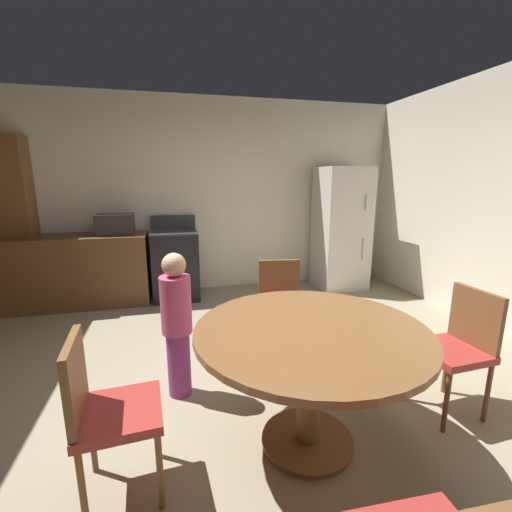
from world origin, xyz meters
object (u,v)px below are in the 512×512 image
at_px(microwave, 115,224).
at_px(chair_north, 281,302).
at_px(refrigerator, 341,228).
at_px(dining_table, 310,351).
at_px(chair_east, 459,343).
at_px(chair_west, 105,407).
at_px(oven_range, 176,264).
at_px(person_child, 177,322).

relative_size(microwave, chair_north, 0.51).
distance_m(refrigerator, dining_table, 3.35).
xyz_separation_m(dining_table, chair_east, (1.11, 0.06, -0.11)).
bearing_deg(chair_north, chair_west, -38.34).
xyz_separation_m(oven_range, chair_north, (0.91, -1.85, 0.03)).
height_order(oven_range, chair_west, oven_range).
relative_size(refrigerator, dining_table, 1.31).
xyz_separation_m(dining_table, person_child, (-0.75, 0.69, -0.03)).
relative_size(refrigerator, chair_north, 2.02).
distance_m(oven_range, refrigerator, 2.43).
height_order(chair_north, person_child, person_child).
xyz_separation_m(oven_range, chair_west, (-0.37, -3.04, 0.03)).
height_order(microwave, chair_east, microwave).
relative_size(oven_range, person_child, 1.01).
xyz_separation_m(chair_north, person_child, (-0.92, -0.41, 0.08)).
relative_size(refrigerator, chair_east, 2.02).
xyz_separation_m(oven_range, dining_table, (0.74, -2.95, 0.14)).
xyz_separation_m(refrigerator, microwave, (-3.11, 0.05, 0.15)).
relative_size(chair_north, chair_west, 1.00).
relative_size(microwave, dining_table, 0.33).
bearing_deg(chair_east, chair_north, -50.98).
xyz_separation_m(microwave, dining_table, (1.46, -2.94, -0.42)).
bearing_deg(chair_north, dining_table, -0.00).
xyz_separation_m(microwave, chair_north, (1.62, -1.84, -0.53)).
height_order(oven_range, dining_table, oven_range).
bearing_deg(oven_range, microwave, -179.71).
distance_m(dining_table, chair_east, 1.12).
distance_m(refrigerator, person_child, 3.27).
distance_m(oven_range, microwave, 0.91).
relative_size(refrigerator, person_child, 1.61).
height_order(refrigerator, dining_table, refrigerator).
bearing_deg(oven_range, chair_west, -97.00).
bearing_deg(chair_west, person_child, 60.64).
bearing_deg(person_child, chair_west, -71.90).
xyz_separation_m(refrigerator, chair_east, (-0.55, -2.83, -0.38)).
height_order(refrigerator, chair_west, refrigerator).
bearing_deg(refrigerator, chair_north, -129.73).
bearing_deg(refrigerator, oven_range, 178.72).
bearing_deg(chair_east, microwave, -51.56).
distance_m(chair_east, person_child, 1.97).
distance_m(oven_range, chair_west, 3.06).
height_order(refrigerator, microwave, refrigerator).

